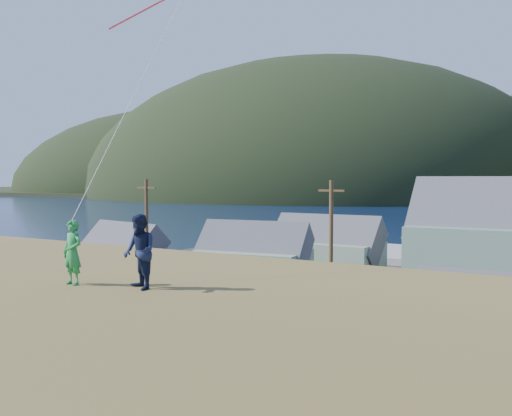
{
  "coord_description": "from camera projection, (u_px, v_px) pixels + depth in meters",
  "views": [
    {
      "loc": [
        11.41,
        -28.89,
        9.82
      ],
      "look_at": [
        1.61,
        -12.15,
        8.8
      ],
      "focal_mm": 40.0,
      "sensor_mm": 36.0,
      "label": 1
    }
  ],
  "objects": [
    {
      "name": "waterfront_lot",
      "position": [
        421.0,
        299.0,
        45.82
      ],
      "size": [
        72.0,
        36.0,
        0.12
      ],
      "primitive_type": "cube",
      "color": "#28282B",
      "rests_on": "ground"
    },
    {
      "name": "parked_cars",
      "position": [
        332.0,
        274.0,
        53.42
      ],
      "size": [
        27.34,
        12.81,
        1.52
      ],
      "color": "silver",
      "rests_on": "waterfront_lot"
    },
    {
      "name": "shed_white",
      "position": [
        473.0,
        312.0,
        33.12
      ],
      "size": [
        6.82,
        4.64,
        5.3
      ],
      "rotation": [
        0.0,
        0.0,
        0.03
      ],
      "color": "white",
      "rests_on": "waterfront_lot"
    },
    {
      "name": "shed_teal",
      "position": [
        119.0,
        257.0,
        51.79
      ],
      "size": [
        9.98,
        7.95,
        7.0
      ],
      "rotation": [
        0.0,
        0.0,
        -0.22
      ],
      "color": "#2A635F",
      "rests_on": "waterfront_lot"
    },
    {
      "name": "grass_strip",
      "position": [
        328.0,
        367.0,
        29.45
      ],
      "size": [
        110.0,
        8.0,
        0.1
      ],
      "primitive_type": "cube",
      "color": "#4C3D19",
      "rests_on": "ground"
    },
    {
      "name": "kite_flyer_navy",
      "position": [
        139.0,
        252.0,
        13.39
      ],
      "size": [
        1.08,
        0.99,
        1.78
      ],
      "primitive_type": "imported",
      "rotation": [
        0.0,
        0.0,
        -0.47
      ],
      "color": "#161E3D",
      "rests_on": "hillside"
    },
    {
      "name": "utility_poles",
      "position": [
        341.0,
        264.0,
        32.57
      ],
      "size": [
        29.92,
        0.24,
        9.64
      ],
      "color": "#47331E",
      "rests_on": "waterfront_lot"
    },
    {
      "name": "shed_palegreen_far",
      "position": [
        326.0,
        248.0,
        57.02
      ],
      "size": [
        11.22,
        6.59,
        7.46
      ],
      "rotation": [
        0.0,
        0.0,
        -0.02
      ],
      "color": "gray",
      "rests_on": "waterfront_lot"
    },
    {
      "name": "shed_palegreen_near",
      "position": [
        252.0,
        259.0,
        50.35
      ],
      "size": [
        10.65,
        7.48,
        7.22
      ],
      "rotation": [
        0.0,
        0.0,
        0.13
      ],
      "color": "gray",
      "rests_on": "waterfront_lot"
    },
    {
      "name": "kite_flyer_green",
      "position": [
        73.0,
        252.0,
        13.96
      ],
      "size": [
        0.61,
        0.42,
        1.59
      ],
      "primitive_type": "imported",
      "rotation": [
        0.0,
        0.0,
        -0.07
      ],
      "color": "#279145",
      "rests_on": "hillside"
    },
    {
      "name": "ground",
      "position": [
        343.0,
        358.0,
        31.17
      ],
      "size": [
        900.0,
        900.0,
        0.0
      ],
      "primitive_type": "plane",
      "color": "#0A1638",
      "rests_on": "ground"
    },
    {
      "name": "wharf",
      "position": [
        420.0,
        256.0,
        68.65
      ],
      "size": [
        26.0,
        14.0,
        0.9
      ],
      "primitive_type": "cube",
      "color": "gray",
      "rests_on": "ground"
    }
  ]
}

